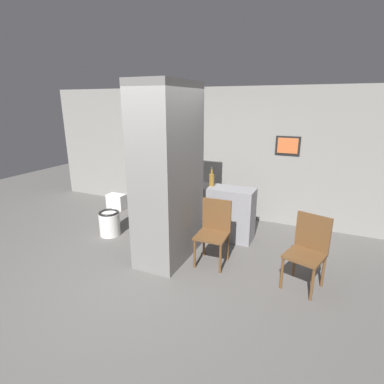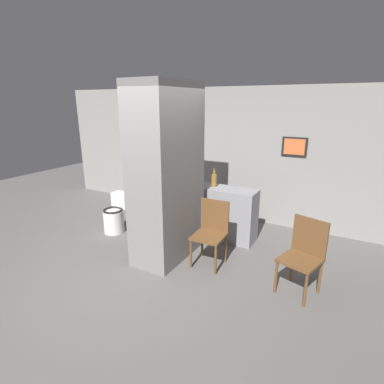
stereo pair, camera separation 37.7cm
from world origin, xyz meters
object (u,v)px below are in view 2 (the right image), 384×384
(toilet, at_px, (115,216))
(chair_by_doorway, at_px, (304,253))
(chair_near_pillar, at_px, (211,230))
(bicycle, at_px, (174,206))
(bottle_tall, at_px, (214,180))

(toilet, distance_m, chair_by_doorway, 3.36)
(toilet, distance_m, chair_near_pillar, 2.05)
(bicycle, bearing_deg, chair_near_pillar, -39.02)
(chair_by_doorway, bearing_deg, bicycle, 173.29)
(chair_near_pillar, bearing_deg, toilet, 173.26)
(toilet, bearing_deg, chair_near_pillar, -4.85)
(chair_near_pillar, distance_m, bottle_tall, 1.10)
(toilet, relative_size, bicycle, 0.43)
(toilet, relative_size, bottle_tall, 2.10)
(bicycle, bearing_deg, chair_by_doorway, -23.68)
(toilet, relative_size, chair_near_pillar, 0.73)
(chair_near_pillar, bearing_deg, bicycle, 139.09)
(chair_by_doorway, height_order, bottle_tall, bottle_tall)
(bicycle, xyz_separation_m, bottle_tall, (0.94, -0.18, 0.69))
(bottle_tall, bearing_deg, toilet, -156.43)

